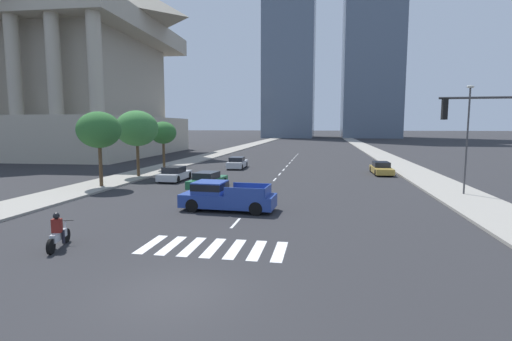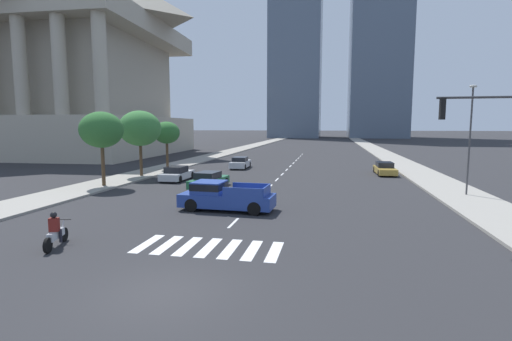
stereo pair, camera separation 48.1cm
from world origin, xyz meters
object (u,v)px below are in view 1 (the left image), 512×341
object	(u,v)px
sedan_green_0	(207,181)
street_tree_nearest	(99,130)
street_lamp_east	(468,132)
sedan_silver_2	(175,174)
traffic_signal_near	(501,138)
sedan_gold_3	(381,169)
pickup_truck	(224,196)
street_tree_third	(163,133)
motorcycle_lead	(58,234)
sedan_silver_1	(237,163)
street_tree_second	(137,128)

from	to	relation	value
sedan_green_0	street_tree_nearest	world-z (taller)	street_tree_nearest
street_lamp_east	street_tree_nearest	bearing A→B (deg)	-177.54
sedan_silver_2	traffic_signal_near	world-z (taller)	traffic_signal_near
street_lamp_east	sedan_gold_3	bearing A→B (deg)	108.50
pickup_truck	street_tree_nearest	xyz separation A→B (m)	(-11.69, 6.16, 3.78)
sedan_gold_3	street_tree_third	size ratio (longest dim) A/B	0.92
street_tree_nearest	sedan_green_0	bearing A→B (deg)	9.27
motorcycle_lead	pickup_truck	bearing A→B (deg)	-46.44
sedan_green_0	street_tree_nearest	distance (m)	9.38
street_lamp_east	sedan_silver_1	bearing A→B (deg)	143.79
sedan_silver_2	sedan_gold_3	distance (m)	20.70
pickup_truck	traffic_signal_near	xyz separation A→B (m)	(12.96, -3.90, 3.62)
pickup_truck	street_tree_third	size ratio (longest dim) A/B	1.06
motorcycle_lead	street_tree_third	distance (m)	27.47
sedan_silver_2	street_tree_third	distance (m)	9.24
sedan_silver_1	traffic_signal_near	distance (m)	31.01
street_lamp_east	street_tree_second	xyz separation A→B (m)	(-27.22, 5.04, 0.16)
sedan_green_0	street_tree_third	distance (m)	14.16
motorcycle_lead	street_tree_second	world-z (taller)	street_tree_second
motorcycle_lead	traffic_signal_near	world-z (taller)	traffic_signal_near
street_tree_third	pickup_truck	bearing A→B (deg)	-57.54
sedan_silver_1	street_tree_nearest	xyz separation A→B (m)	(-7.58, -15.55, 3.97)
sedan_gold_3	street_tree_nearest	xyz separation A→B (m)	(-23.31, -12.86, 4.02)
sedan_silver_1	street_tree_third	xyz separation A→B (m)	(-7.58, -3.34, 3.53)
street_tree_nearest	sedan_gold_3	bearing A→B (deg)	28.89
sedan_silver_2	street_tree_third	size ratio (longest dim) A/B	0.81
sedan_green_0	street_lamp_east	world-z (taller)	street_lamp_east
motorcycle_lead	sedan_silver_2	distance (m)	19.12
motorcycle_lead	street_tree_third	size ratio (longest dim) A/B	0.39
sedan_gold_3	street_tree_second	world-z (taller)	street_tree_second
sedan_silver_2	sedan_green_0	bearing A→B (deg)	-129.60
street_tree_nearest	street_tree_third	xyz separation A→B (m)	(-0.00, 12.22, -0.44)
street_lamp_east	street_tree_nearest	xyz separation A→B (m)	(-27.22, -1.17, 0.08)
sedan_gold_3	street_tree_nearest	distance (m)	26.92
street_tree_second	street_tree_third	bearing A→B (deg)	90.00
sedan_silver_2	street_tree_third	bearing A→B (deg)	29.94
sedan_silver_1	sedan_silver_2	world-z (taller)	sedan_silver_1
sedan_silver_1	traffic_signal_near	world-z (taller)	traffic_signal_near
sedan_gold_3	sedan_green_0	bearing A→B (deg)	-53.81
sedan_green_0	sedan_silver_2	world-z (taller)	sedan_green_0
sedan_silver_1	sedan_gold_3	size ratio (longest dim) A/B	0.95
street_lamp_east	sedan_green_0	bearing A→B (deg)	179.40
sedan_gold_3	street_lamp_east	xyz separation A→B (m)	(3.91, -11.69, 3.94)
sedan_gold_3	street_lamp_east	world-z (taller)	street_lamp_east
sedan_green_0	sedan_silver_1	world-z (taller)	sedan_silver_1
sedan_green_0	sedan_silver_1	bearing A→B (deg)	9.18
sedan_silver_1	street_tree_nearest	bearing A→B (deg)	152.29
sedan_gold_3	street_tree_second	size ratio (longest dim) A/B	0.78
street_tree_nearest	traffic_signal_near	bearing A→B (deg)	-22.20
street_tree_second	street_tree_third	distance (m)	6.02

